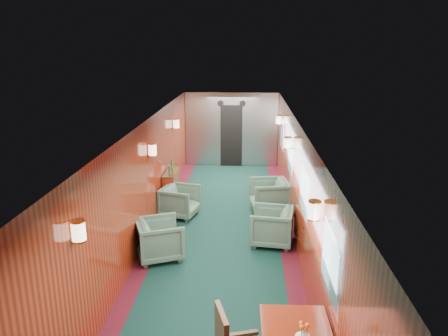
{
  "coord_description": "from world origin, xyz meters",
  "views": [
    {
      "loc": [
        0.52,
        -8.02,
        3.86
      ],
      "look_at": [
        0.0,
        1.5,
        1.15
      ],
      "focal_mm": 35.0,
      "sensor_mm": 36.0,
      "label": 1
    }
  ],
  "objects_px": {
    "armchair_right_far": "(269,196)",
    "credenza": "(171,188)",
    "armchair_right_near": "(271,226)",
    "armchair_left_near": "(160,239)",
    "armchair_left_far": "(180,201)"
  },
  "relations": [
    {
      "from": "credenza",
      "to": "armchair_left_far",
      "type": "relative_size",
      "value": 1.43
    },
    {
      "from": "armchair_left_near",
      "to": "armchair_right_near",
      "type": "distance_m",
      "value": 2.22
    },
    {
      "from": "armchair_left_far",
      "to": "armchair_right_near",
      "type": "xyz_separation_m",
      "value": [
        2.04,
        -1.36,
        0.01
      ]
    },
    {
      "from": "armchair_left_near",
      "to": "armchair_left_far",
      "type": "distance_m",
      "value": 2.07
    },
    {
      "from": "armchair_right_far",
      "to": "credenza",
      "type": "bearing_deg",
      "value": -107.04
    },
    {
      "from": "armchair_right_near",
      "to": "armchair_right_far",
      "type": "xyz_separation_m",
      "value": [
        0.03,
        1.75,
        0.02
      ]
    },
    {
      "from": "armchair_left_far",
      "to": "armchair_right_far",
      "type": "bearing_deg",
      "value": -65.09
    },
    {
      "from": "credenza",
      "to": "armchair_right_far",
      "type": "relative_size",
      "value": 1.31
    },
    {
      "from": "credenza",
      "to": "armchair_left_near",
      "type": "xyz_separation_m",
      "value": [
        0.26,
        -2.82,
        -0.06
      ]
    },
    {
      "from": "armchair_left_far",
      "to": "armchair_right_near",
      "type": "relative_size",
      "value": 0.97
    },
    {
      "from": "armchair_right_near",
      "to": "armchair_right_far",
      "type": "relative_size",
      "value": 0.94
    },
    {
      "from": "credenza",
      "to": "armchair_left_far",
      "type": "bearing_deg",
      "value": -66.41
    },
    {
      "from": "armchair_left_near",
      "to": "armchair_left_far",
      "type": "relative_size",
      "value": 1.04
    },
    {
      "from": "armchair_right_near",
      "to": "credenza",
      "type": "bearing_deg",
      "value": -123.5
    },
    {
      "from": "armchair_right_near",
      "to": "armchair_left_near",
      "type": "bearing_deg",
      "value": -63.09
    }
  ]
}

